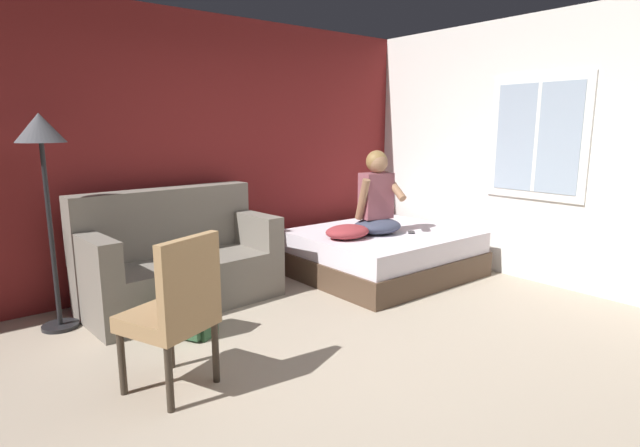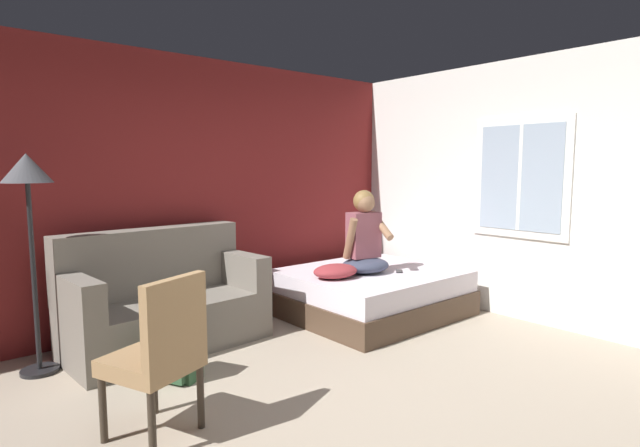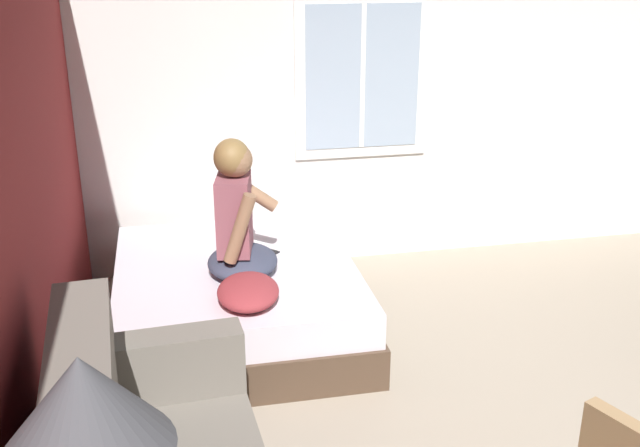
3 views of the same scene
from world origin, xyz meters
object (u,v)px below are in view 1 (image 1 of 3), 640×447
at_px(throw_pillow, 347,232).
at_px(floor_lamp, 42,149).
at_px(bed, 382,253).
at_px(couch, 179,261).
at_px(cell_phone, 411,232).
at_px(backpack, 194,312).
at_px(side_chair, 175,309).
at_px(person_seated, 377,200).

relative_size(throw_pillow, floor_lamp, 0.28).
relative_size(bed, couch, 1.02).
xyz_separation_m(couch, cell_phone, (2.30, -0.76, 0.09)).
height_order(backpack, cell_phone, cell_phone).
height_order(side_chair, throw_pillow, side_chair).
bearing_deg(floor_lamp, backpack, -46.63).
bearing_deg(throw_pillow, side_chair, -157.11).
bearing_deg(cell_phone, floor_lamp, 31.88).
bearing_deg(bed, floor_lamp, 169.57).
bearing_deg(backpack, person_seated, 6.07).
bearing_deg(couch, person_seated, -15.12).
height_order(person_seated, cell_phone, person_seated).
xyz_separation_m(bed, side_chair, (-2.76, -0.96, 0.30)).
distance_m(couch, backpack, 0.83).
relative_size(couch, cell_phone, 12.17).
relative_size(backpack, throw_pillow, 0.95).
height_order(person_seated, backpack, person_seated).
height_order(backpack, throw_pillow, throw_pillow).
height_order(couch, throw_pillow, couch).
height_order(bed, side_chair, side_chair).
height_order(couch, cell_phone, couch).
xyz_separation_m(bed, person_seated, (-0.12, -0.02, 0.60)).
bearing_deg(backpack, floor_lamp, 133.37).
height_order(couch, floor_lamp, floor_lamp).
relative_size(bed, side_chair, 1.81).
distance_m(side_chair, backpack, 0.89).
bearing_deg(side_chair, throw_pillow, 22.89).
bearing_deg(bed, throw_pillow, -177.54).
distance_m(couch, side_chair, 1.62).
distance_m(side_chair, throw_pillow, 2.41).
xyz_separation_m(couch, backpack, (-0.22, -0.77, -0.20)).
bearing_deg(person_seated, throw_pillow, -179.35).
distance_m(bed, floor_lamp, 3.38).
xyz_separation_m(side_chair, person_seated, (2.64, 0.94, 0.30)).
relative_size(side_chair, floor_lamp, 0.58).
relative_size(couch, person_seated, 2.00).
bearing_deg(couch, floor_lamp, 176.94).
xyz_separation_m(bed, couch, (-2.11, 0.52, 0.16)).
height_order(cell_phone, floor_lamp, floor_lamp).
bearing_deg(floor_lamp, throw_pillow, -13.04).
height_order(throw_pillow, cell_phone, throw_pillow).
relative_size(person_seated, floor_lamp, 0.51).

